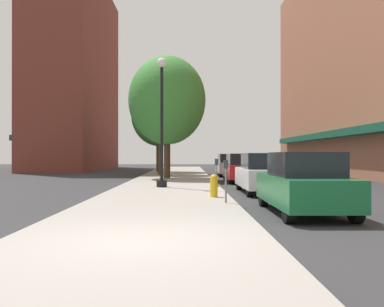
# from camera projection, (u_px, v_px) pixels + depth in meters

# --- Properties ---
(ground_plane) EXTENTS (90.00, 90.00, 0.00)m
(ground_plane) POSITION_uv_depth(u_px,v_px,m) (239.00, 181.00, 25.18)
(ground_plane) COLOR #2D2D30
(sidewalk_slab) EXTENTS (4.80, 50.00, 0.12)m
(sidewalk_slab) POSITION_uv_depth(u_px,v_px,m) (174.00, 179.00, 26.13)
(sidewalk_slab) COLOR gray
(sidewalk_slab) RESTS_ON ground
(building_far_background) EXTENTS (6.80, 18.00, 19.95)m
(building_far_background) POSITION_uv_depth(u_px,v_px,m) (76.00, 76.00, 44.04)
(building_far_background) COLOR brown
(building_far_background) RESTS_ON ground
(lamppost) EXTENTS (0.48, 0.48, 5.90)m
(lamppost) POSITION_uv_depth(u_px,v_px,m) (162.00, 120.00, 18.88)
(lamppost) COLOR black
(lamppost) RESTS_ON sidewalk_slab
(fire_hydrant) EXTENTS (0.33, 0.26, 0.79)m
(fire_hydrant) POSITION_uv_depth(u_px,v_px,m) (214.00, 185.00, 14.43)
(fire_hydrant) COLOR gold
(fire_hydrant) RESTS_ON sidewalk_slab
(parking_meter_near) EXTENTS (0.14, 0.09, 1.31)m
(parking_meter_near) POSITION_uv_depth(u_px,v_px,m) (217.00, 171.00, 16.67)
(parking_meter_near) COLOR slate
(parking_meter_near) RESTS_ON sidewalk_slab
(parking_meter_far) EXTENTS (0.14, 0.09, 1.31)m
(parking_meter_far) POSITION_uv_depth(u_px,v_px,m) (226.00, 176.00, 12.66)
(parking_meter_far) COLOR slate
(parking_meter_far) RESTS_ON sidewalk_slab
(tree_near) EXTENTS (4.84, 4.84, 7.69)m
(tree_near) POSITION_uv_depth(u_px,v_px,m) (167.00, 100.00, 26.00)
(tree_near) COLOR #422D1E
(tree_near) RESTS_ON sidewalk_slab
(tree_mid) EXTENTS (3.81, 3.81, 7.02)m
(tree_mid) POSITION_uv_depth(u_px,v_px,m) (161.00, 110.00, 30.85)
(tree_mid) COLOR #4C3823
(tree_mid) RESTS_ON sidewalk_slab
(tree_far) EXTENTS (4.70, 4.70, 7.63)m
(tree_far) POSITION_uv_depth(u_px,v_px,m) (159.00, 115.00, 35.64)
(tree_far) COLOR #422D1E
(tree_far) RESTS_ON sidewalk_slab
(car_green) EXTENTS (1.80, 4.30, 1.66)m
(car_green) POSITION_uv_depth(u_px,v_px,m) (303.00, 184.00, 11.14)
(car_green) COLOR black
(car_green) RESTS_ON ground
(car_white) EXTENTS (1.80, 4.30, 1.66)m
(car_white) POSITION_uv_depth(u_px,v_px,m) (263.00, 174.00, 17.13)
(car_white) COLOR black
(car_white) RESTS_ON ground
(car_red) EXTENTS (1.80, 4.30, 1.66)m
(car_red) POSITION_uv_depth(u_px,v_px,m) (242.00, 168.00, 23.83)
(car_red) COLOR black
(car_red) RESTS_ON ground
(car_silver) EXTENTS (1.80, 4.30, 1.66)m
(car_silver) POSITION_uv_depth(u_px,v_px,m) (229.00, 165.00, 30.75)
(car_silver) COLOR black
(car_silver) RESTS_ON ground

